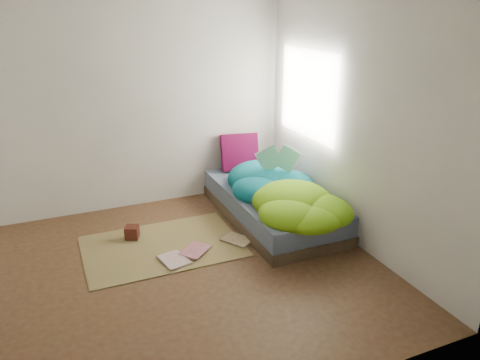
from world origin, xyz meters
The scene contains 12 objects.
ground centered at (0.00, 0.00, 0.00)m, with size 3.50×3.50×0.00m, color #48281B.
room_walls centered at (0.01, 0.01, 1.63)m, with size 3.54×3.54×2.62m.
bed centered at (1.22, 0.72, 0.17)m, with size 1.00×2.00×0.34m.
duvet centered at (1.22, 0.50, 0.51)m, with size 0.96×1.84×0.34m, color #07686B, non-canonical shape.
rug centered at (-0.15, 0.55, 0.01)m, with size 1.60×1.10×0.01m, color brown.
pillow_floral centered at (1.43, 1.50, 0.40)m, with size 0.53×0.33×0.12m, color beige.
pillow_magenta centered at (1.17, 1.57, 0.58)m, with size 0.47×0.15×0.47m, color #450420.
open_book centered at (1.31, 0.78, 0.81)m, with size 0.42×0.09×0.25m, color #2C8735, non-canonical shape.
wooden_box centered at (-0.40, 0.85, 0.08)m, with size 0.14×0.14×0.14m, color #3C170D.
floor_book_a centered at (-0.23, 0.18, 0.02)m, with size 0.23×0.31×0.02m, color beige.
floor_book_b centered at (0.05, 0.38, 0.03)m, with size 0.23×0.31×0.03m, color pink.
floor_book_c centered at (0.52, 0.28, 0.02)m, with size 0.22×0.30×0.02m, color tan.
Camera 1 is at (-1.10, -3.73, 2.41)m, focal length 35.00 mm.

